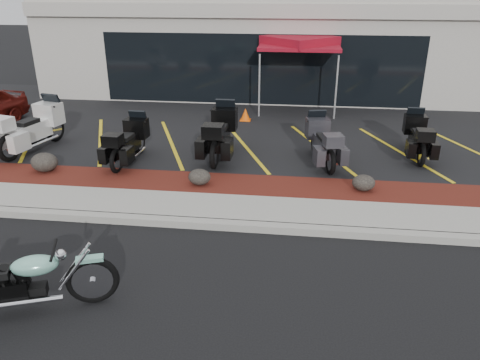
# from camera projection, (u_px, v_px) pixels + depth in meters

# --- Properties ---
(ground) EXTENTS (90.00, 90.00, 0.00)m
(ground) POSITION_uv_depth(u_px,v_px,m) (210.00, 251.00, 8.59)
(ground) COLOR black
(ground) RESTS_ON ground
(curb) EXTENTS (24.00, 0.25, 0.15)m
(curb) POSITION_uv_depth(u_px,v_px,m) (218.00, 224.00, 9.38)
(curb) COLOR gray
(curb) RESTS_ON ground
(sidewalk) EXTENTS (24.00, 1.20, 0.15)m
(sidewalk) POSITION_uv_depth(u_px,v_px,m) (223.00, 209.00, 10.02)
(sidewalk) COLOR gray
(sidewalk) RESTS_ON ground
(mulch_bed) EXTENTS (24.00, 1.20, 0.16)m
(mulch_bed) POSITION_uv_depth(u_px,v_px,m) (231.00, 186.00, 11.11)
(mulch_bed) COLOR #3D110D
(mulch_bed) RESTS_ON ground
(upper_lot) EXTENTS (26.00, 9.60, 0.15)m
(upper_lot) POSITION_uv_depth(u_px,v_px,m) (253.00, 123.00, 16.04)
(upper_lot) COLOR black
(upper_lot) RESTS_ON ground
(dealership_building) EXTENTS (18.00, 8.16, 4.00)m
(dealership_building) POSITION_uv_depth(u_px,v_px,m) (267.00, 43.00, 21.01)
(dealership_building) COLOR #A39F94
(dealership_building) RESTS_ON ground
(boulder_left) EXTENTS (0.67, 0.56, 0.48)m
(boulder_left) POSITION_uv_depth(u_px,v_px,m) (44.00, 162.00, 11.70)
(boulder_left) COLOR black
(boulder_left) RESTS_ON mulch_bed
(boulder_mid) EXTENTS (0.53, 0.44, 0.37)m
(boulder_mid) POSITION_uv_depth(u_px,v_px,m) (199.00, 177.00, 10.95)
(boulder_mid) COLOR black
(boulder_mid) RESTS_ON mulch_bed
(boulder_right) EXTENTS (0.52, 0.43, 0.37)m
(boulder_right) POSITION_uv_depth(u_px,v_px,m) (364.00, 183.00, 10.64)
(boulder_right) COLOR black
(boulder_right) RESTS_ON mulch_bed
(hero_cruiser) EXTENTS (3.06, 1.73, 1.05)m
(hero_cruiser) POSITION_uv_depth(u_px,v_px,m) (92.00, 274.00, 7.02)
(hero_cruiser) COLOR #78BAA5
(hero_cruiser) RESTS_ON ground
(touring_white) EXTENTS (1.47, 2.62, 1.44)m
(touring_white) POSITION_uv_depth(u_px,v_px,m) (53.00, 118.00, 13.74)
(touring_white) COLOR silver
(touring_white) RESTS_ON upper_lot
(touring_black_front) EXTENTS (0.93, 2.13, 1.21)m
(touring_black_front) POSITION_uv_depth(u_px,v_px,m) (139.00, 132.00, 12.85)
(touring_black_front) COLOR black
(touring_black_front) RESTS_ON upper_lot
(touring_black_mid) EXTENTS (0.96, 2.42, 1.40)m
(touring_black_mid) POSITION_uv_depth(u_px,v_px,m) (226.00, 123.00, 13.30)
(touring_black_mid) COLOR black
(touring_black_mid) RESTS_ON upper_lot
(touring_grey) EXTENTS (1.26, 2.26, 1.24)m
(touring_grey) POSITION_uv_depth(u_px,v_px,m) (316.00, 132.00, 12.80)
(touring_grey) COLOR #2D2D32
(touring_grey) RESTS_ON upper_lot
(touring_black_rear) EXTENTS (0.88, 2.09, 1.20)m
(touring_black_rear) POSITION_uv_depth(u_px,v_px,m) (413.00, 128.00, 13.23)
(touring_black_rear) COLOR black
(touring_black_rear) RESTS_ON upper_lot
(traffic_cone) EXTENTS (0.42, 0.42, 0.42)m
(traffic_cone) POSITION_uv_depth(u_px,v_px,m) (245.00, 114.00, 16.05)
(traffic_cone) COLOR #EB5507
(traffic_cone) RESTS_ON upper_lot
(popup_canopy) EXTENTS (3.55, 3.55, 2.63)m
(popup_canopy) POSITION_uv_depth(u_px,v_px,m) (300.00, 43.00, 16.74)
(popup_canopy) COLOR silver
(popup_canopy) RESTS_ON upper_lot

